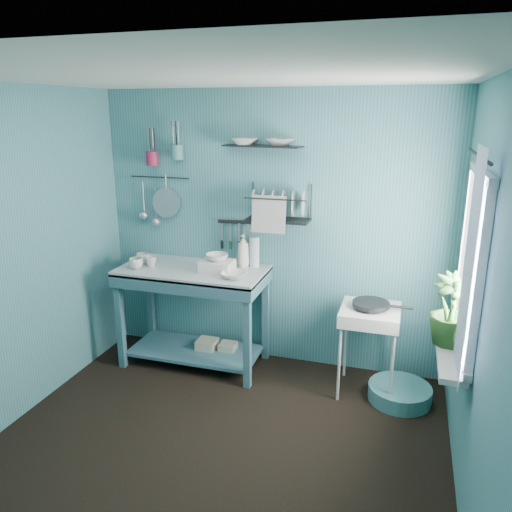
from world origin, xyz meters
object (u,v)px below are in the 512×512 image
(work_counter, at_px, (194,316))
(utensil_cup_magenta, at_px, (152,158))
(soap_bottle, at_px, (243,250))
(mug_mid, at_px, (151,262))
(mug_left, at_px, (136,263))
(frying_pan, at_px, (371,304))
(hotplate_stand, at_px, (368,350))
(floor_basin, at_px, (400,393))
(water_bottle, at_px, (254,252))
(dish_rack, at_px, (278,203))
(utensil_cup_teal, at_px, (177,152))
(colander, at_px, (166,203))
(storage_tin_small, at_px, (228,353))
(wash_tub, at_px, (217,266))
(storage_tin_large, at_px, (207,350))
(mug_right, at_px, (143,258))
(potted_plant, at_px, (451,310))

(work_counter, height_order, utensil_cup_magenta, utensil_cup_magenta)
(soap_bottle, bearing_deg, mug_mid, -162.00)
(mug_left, bearing_deg, frying_pan, 3.17)
(hotplate_stand, distance_m, floor_basin, 0.43)
(mug_left, xyz_separation_m, water_bottle, (1.00, 0.38, 0.09))
(dish_rack, xyz_separation_m, utensil_cup_teal, (-0.97, 0.05, 0.41))
(work_counter, distance_m, mug_left, 0.72)
(dish_rack, bearing_deg, colander, 169.10)
(utensil_cup_teal, bearing_deg, water_bottle, -2.66)
(storage_tin_small, distance_m, floor_basin, 1.59)
(storage_tin_small, relative_size, floor_basin, 0.39)
(work_counter, bearing_deg, storage_tin_small, 13.92)
(mug_mid, distance_m, wash_tub, 0.63)
(colander, distance_m, storage_tin_large, 1.46)
(mug_left, relative_size, dish_rack, 0.22)
(wash_tub, height_order, colander, colander)
(dish_rack, distance_m, colander, 1.12)
(wash_tub, xyz_separation_m, utensil_cup_teal, (-0.48, 0.27, 0.96))
(mug_right, distance_m, storage_tin_large, 1.06)
(mug_right, xyz_separation_m, storage_tin_small, (0.80, 0.08, -0.89))
(dish_rack, bearing_deg, work_counter, -171.38)
(dish_rack, bearing_deg, utensil_cup_magenta, 170.85)
(mug_mid, distance_m, storage_tin_large, 1.00)
(work_counter, xyz_separation_m, mug_right, (-0.50, 0.00, 0.52))
(utensil_cup_magenta, bearing_deg, wash_tub, -20.52)
(mug_right, bearing_deg, dish_rack, 9.36)
(storage_tin_large, relative_size, storage_tin_small, 1.10)
(soap_bottle, xyz_separation_m, colander, (-0.80, 0.08, 0.38))
(work_counter, height_order, mug_right, mug_right)
(work_counter, distance_m, colander, 1.10)
(water_bottle, xyz_separation_m, storage_tin_large, (-0.42, -0.17, -0.97))
(potted_plant, bearing_deg, mug_right, 165.04)
(utensil_cup_magenta, xyz_separation_m, utensil_cup_teal, (0.26, 0.00, 0.06))
(soap_bottle, relative_size, frying_pan, 1.00)
(floor_basin, bearing_deg, colander, 170.10)
(utensil_cup_magenta, xyz_separation_m, potted_plant, (2.62, -0.96, -0.81))
(mug_left, bearing_deg, hotplate_stand, 3.17)
(work_counter, relative_size, mug_right, 10.76)
(mug_right, distance_m, floor_basin, 2.55)
(water_bottle, distance_m, floor_basin, 1.73)
(mug_mid, bearing_deg, potted_plant, -14.36)
(work_counter, xyz_separation_m, hotplate_stand, (1.59, -0.05, -0.09))
(storage_tin_large, bearing_deg, mug_mid, -167.09)
(potted_plant, bearing_deg, floor_basin, 113.50)
(frying_pan, height_order, potted_plant, potted_plant)
(work_counter, bearing_deg, utensil_cup_teal, 130.78)
(frying_pan, xyz_separation_m, floor_basin, (0.28, -0.06, -0.73))
(hotplate_stand, bearing_deg, mug_left, -176.61)
(mug_left, bearing_deg, dish_rack, 16.62)
(hotplate_stand, bearing_deg, dish_rack, 163.88)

